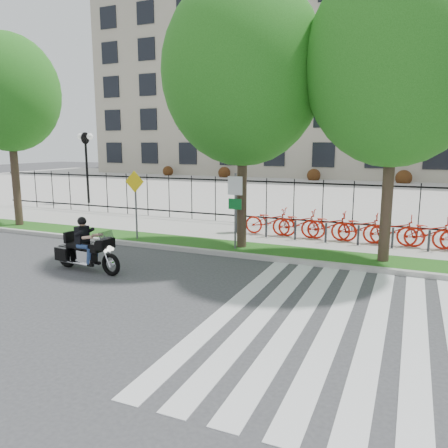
% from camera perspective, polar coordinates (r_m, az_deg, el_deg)
% --- Properties ---
extents(ground, '(120.00, 120.00, 0.00)m').
position_cam_1_polar(ground, '(10.87, -9.83, -9.00)').
color(ground, '#37373A').
rests_on(ground, ground).
extents(curb, '(60.00, 0.20, 0.15)m').
position_cam_1_polar(curb, '(14.30, -0.83, -3.78)').
color(curb, '#A7A59D').
rests_on(curb, ground).
extents(grass_verge, '(60.00, 1.50, 0.15)m').
position_cam_1_polar(grass_verge, '(15.06, 0.49, -3.05)').
color(grass_verge, '#1C4E13').
rests_on(grass_verge, ground).
extents(sidewalk, '(60.00, 3.50, 0.15)m').
position_cam_1_polar(sidewalk, '(17.33, 3.71, -1.27)').
color(sidewalk, '#A29F97').
rests_on(sidewalk, ground).
extents(plaza, '(80.00, 34.00, 0.10)m').
position_cam_1_polar(plaza, '(34.20, 13.71, 4.23)').
color(plaza, '#A29F97').
rests_on(plaza, ground).
extents(crosswalk_stripes, '(5.70, 8.00, 0.01)m').
position_cam_1_polar(crosswalk_stripes, '(9.30, 16.62, -12.69)').
color(crosswalk_stripes, silver).
rests_on(crosswalk_stripes, ground).
extents(iron_fence, '(30.00, 0.06, 2.00)m').
position_cam_1_polar(iron_fence, '(18.79, 5.55, 2.95)').
color(iron_fence, black).
rests_on(iron_fence, sidewalk).
extents(office_building, '(60.00, 21.90, 20.15)m').
position_cam_1_polar(office_building, '(54.13, 17.96, 16.75)').
color(office_building, '#9F9980').
rests_on(office_building, ground).
extents(lamp_post_left, '(1.06, 0.70, 4.25)m').
position_cam_1_polar(lamp_post_left, '(27.11, -17.59, 9.17)').
color(lamp_post_left, black).
rests_on(lamp_post_left, ground).
extents(street_tree_0, '(4.14, 4.14, 7.86)m').
position_cam_1_polar(street_tree_0, '(20.61, -26.35, 15.06)').
color(street_tree_0, '#34251C').
rests_on(street_tree_0, grass_verge).
extents(street_tree_1, '(5.16, 5.16, 8.65)m').
position_cam_1_polar(street_tree_1, '(14.62, 2.48, 19.23)').
color(street_tree_1, '#34251C').
rests_on(street_tree_1, grass_verge).
extents(street_tree_2, '(5.05, 5.05, 8.57)m').
position_cam_1_polar(street_tree_2, '(13.68, 21.59, 19.08)').
color(street_tree_2, '#34251C').
rests_on(street_tree_2, grass_verge).
extents(bike_share_station, '(11.18, 0.89, 1.50)m').
position_cam_1_polar(bike_share_station, '(16.01, 21.08, -0.72)').
color(bike_share_station, '#2D2D33').
rests_on(bike_share_station, sidewalk).
extents(sign_pole_regulatory, '(0.50, 0.09, 2.50)m').
position_cam_1_polar(sign_pole_regulatory, '(14.26, 1.47, 2.99)').
color(sign_pole_regulatory, '#59595B').
rests_on(sign_pole_regulatory, grass_verge).
extents(sign_pole_warning, '(0.78, 0.09, 2.49)m').
position_cam_1_polar(sign_pole_warning, '(16.11, -11.50, 3.66)').
color(sign_pole_warning, '#59595B').
rests_on(sign_pole_warning, grass_verge).
extents(motorcycle_rider, '(2.43, 0.82, 1.88)m').
position_cam_1_polar(motorcycle_rider, '(13.01, -17.47, -3.22)').
color(motorcycle_rider, black).
rests_on(motorcycle_rider, ground).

